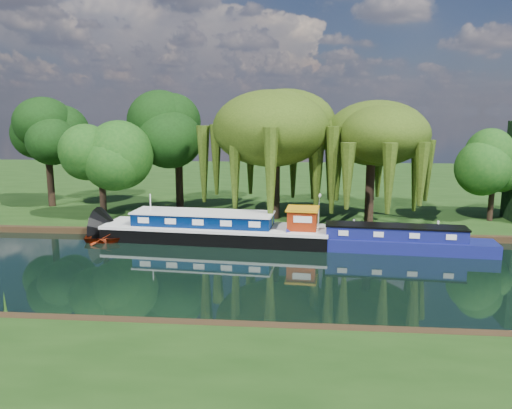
# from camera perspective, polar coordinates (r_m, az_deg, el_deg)

# --- Properties ---
(ground) EXTENTS (120.00, 120.00, 0.00)m
(ground) POSITION_cam_1_polar(r_m,az_deg,el_deg) (29.20, 6.83, -7.85)
(ground) COLOR black
(far_bank) EXTENTS (120.00, 52.00, 0.45)m
(far_bank) POSITION_cam_1_polar(r_m,az_deg,el_deg) (62.35, 5.94, 2.26)
(far_bank) COLOR black
(far_bank) RESTS_ON ground
(dutch_barge) EXTENTS (16.47, 4.97, 3.43)m
(dutch_barge) POSITION_cam_1_polar(r_m,az_deg,el_deg) (36.05, -4.47, -2.83)
(dutch_barge) COLOR black
(dutch_barge) RESTS_ON ground
(narrowboat) EXTENTS (13.09, 3.15, 1.89)m
(narrowboat) POSITION_cam_1_polar(r_m,az_deg,el_deg) (34.65, 15.56, -4.05)
(narrowboat) COLOR navy
(narrowboat) RESTS_ON ground
(red_dinghy) EXTENTS (4.07, 3.30, 0.74)m
(red_dinghy) POSITION_cam_1_polar(r_m,az_deg,el_deg) (37.54, -16.25, -4.02)
(red_dinghy) COLOR maroon
(red_dinghy) RESTS_ON ground
(willow_left) EXTENTS (8.39, 8.39, 10.06)m
(willow_left) POSITION_cam_1_polar(r_m,az_deg,el_deg) (40.71, 2.29, 8.55)
(willow_left) COLOR black
(willow_left) RESTS_ON far_bank
(willow_right) EXTENTS (7.17, 7.17, 8.73)m
(willow_right) POSITION_cam_1_polar(r_m,az_deg,el_deg) (39.84, 13.09, 6.90)
(willow_right) COLOR black
(willow_right) RESTS_ON far_bank
(tree_far_left) EXTENTS (4.81, 4.81, 7.75)m
(tree_far_left) POSITION_cam_1_polar(r_m,az_deg,el_deg) (41.91, -17.35, 5.41)
(tree_far_left) COLOR black
(tree_far_left) RESTS_ON far_bank
(tree_far_back) EXTENTS (5.37, 5.37, 9.03)m
(tree_far_back) POSITION_cam_1_polar(r_m,az_deg,el_deg) (50.01, -22.75, 6.97)
(tree_far_back) COLOR black
(tree_far_back) RESTS_ON far_bank
(tree_far_mid) EXTENTS (5.89, 5.89, 9.65)m
(tree_far_mid) POSITION_cam_1_polar(r_m,az_deg,el_deg) (45.12, -8.90, 7.78)
(tree_far_mid) COLOR black
(tree_far_mid) RESTS_ON far_bank
(tree_far_right) EXTENTS (3.89, 3.89, 6.37)m
(tree_far_right) POSITION_cam_1_polar(r_m,az_deg,el_deg) (44.27, 25.57, 3.92)
(tree_far_right) COLOR black
(tree_far_right) RESTS_ON far_bank
(lamppost) EXTENTS (0.36, 0.36, 2.56)m
(lamppost) POSITION_cam_1_polar(r_m,az_deg,el_deg) (38.82, 7.20, 0.45)
(lamppost) COLOR silver
(lamppost) RESTS_ON far_bank
(mooring_posts) EXTENTS (19.16, 0.16, 1.00)m
(mooring_posts) POSITION_cam_1_polar(r_m,az_deg,el_deg) (37.03, 5.72, -2.33)
(mooring_posts) COLOR silver
(mooring_posts) RESTS_ON far_bank
(reeds_near) EXTENTS (33.70, 1.50, 1.10)m
(reeds_near) POSITION_cam_1_polar(r_m,az_deg,el_deg) (23.27, 25.03, -12.27)
(reeds_near) COLOR #194312
(reeds_near) RESTS_ON ground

